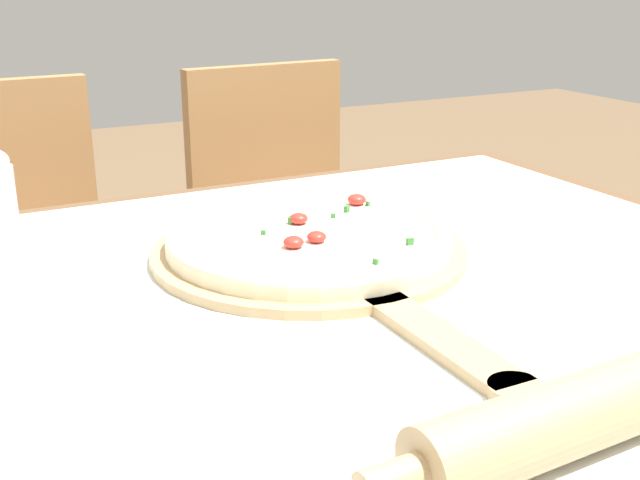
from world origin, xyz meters
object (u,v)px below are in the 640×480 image
Objects in this scene: pizza at (309,237)px; chair_right at (285,235)px; pizza_peel at (317,257)px; rolling_pin at (604,404)px; chair_left at (16,279)px.

chair_right is (0.30, 0.73, -0.26)m from pizza.
rolling_pin is at bearing -87.91° from pizza_peel.
pizza is 0.84m from chair_right.
chair_right is at bearing 76.48° from rolling_pin.
rolling_pin is at bearing -88.03° from pizza.
pizza_peel is 0.84m from chair_left.
chair_right reaches higher than rolling_pin.
rolling_pin reaches higher than pizza.
pizza_peel is at bearing -115.84° from chair_right.
chair_left is (-0.29, 1.20, -0.27)m from rolling_pin.
rolling_pin is at bearing -107.43° from chair_right.
pizza is (0.00, 0.02, 0.02)m from pizza_peel.
pizza is 0.40× the size of chair_left.
chair_left is 1.00× the size of chair_right.
pizza is 0.40× the size of chair_right.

